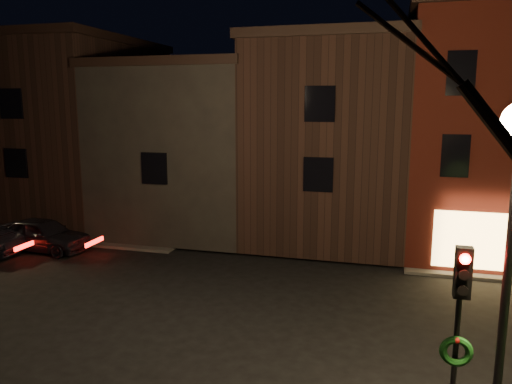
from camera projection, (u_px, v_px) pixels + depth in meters
ground at (244, 311)px, 15.92m from camera, size 120.00×120.00×0.00m
sidewalk_far_left at (78, 185)px, 40.11m from camera, size 30.00×30.00×0.12m
corner_building at (480, 130)px, 21.87m from camera, size 6.50×8.50×10.50m
row_building_a at (334, 138)px, 24.64m from camera, size 7.30×10.30×9.40m
row_building_b at (197, 145)px, 26.62m from camera, size 7.80×10.30×8.40m
row_building_c at (78, 129)px, 28.38m from camera, size 7.30×10.30×9.90m
traffic_signal at (459, 321)px, 8.74m from camera, size 0.58×0.38×4.05m
parked_car_a at (43, 234)px, 22.33m from camera, size 4.50×2.05×1.50m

